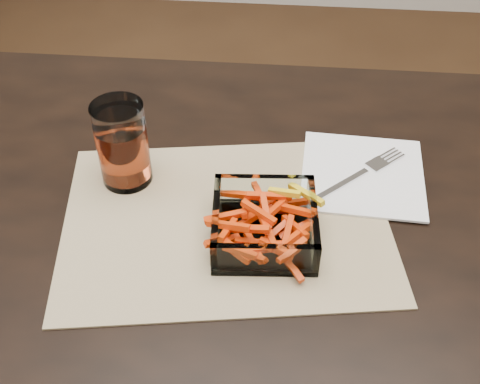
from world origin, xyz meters
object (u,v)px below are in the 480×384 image
object	(u,v)px
dining_table	(330,286)
glass_bowl	(264,226)
tumbler	(123,147)
fork	(362,173)

from	to	relation	value
dining_table	glass_bowl	bearing A→B (deg)	178.28
tumbler	fork	bearing A→B (deg)	5.77
fork	tumbler	bearing A→B (deg)	-126.73
dining_table	glass_bowl	xyz separation A→B (m)	(-0.10, 0.00, 0.11)
glass_bowl	tumbler	distance (m)	0.24
dining_table	glass_bowl	size ratio (longest dim) A/B	11.00
tumbler	fork	world-z (taller)	tumbler
tumbler	fork	xyz separation A→B (m)	(0.35, 0.04, -0.05)
dining_table	fork	bearing A→B (deg)	74.24
glass_bowl	fork	distance (m)	0.20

